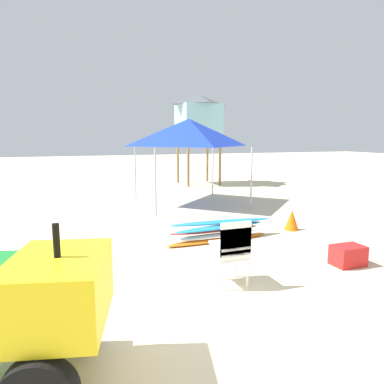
{
  "coord_description": "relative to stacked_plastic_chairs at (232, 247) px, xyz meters",
  "views": [
    {
      "loc": [
        -1.44,
        -3.82,
        2.23
      ],
      "look_at": [
        0.78,
        2.4,
        1.2
      ],
      "focal_mm": 32.99,
      "sensor_mm": 36.0,
      "label": 1
    }
  ],
  "objects": [
    {
      "name": "ground",
      "position": [
        -0.82,
        -0.74,
        -0.6
      ],
      "size": [
        80.0,
        80.0,
        0.0
      ],
      "primitive_type": "plane",
      "color": "beige"
    },
    {
      "name": "stacked_plastic_chairs",
      "position": [
        0.0,
        0.0,
        0.0
      ],
      "size": [
        0.48,
        0.48,
        1.02
      ],
      "color": "white",
      "rests_on": "ground"
    },
    {
      "name": "surfboard_pile",
      "position": [
        0.81,
        2.3,
        -0.41
      ],
      "size": [
        2.59,
        0.66,
        0.4
      ],
      "color": "orange",
      "rests_on": "ground"
    },
    {
      "name": "popup_canopy",
      "position": [
        1.59,
        6.52,
        1.77
      ],
      "size": [
        3.08,
        3.08,
        2.82
      ],
      "color": "#B2B2B7",
      "rests_on": "ground"
    },
    {
      "name": "lifeguard_tower",
      "position": [
        3.69,
        11.19,
        2.45
      ],
      "size": [
        1.98,
        1.98,
        4.17
      ],
      "color": "olive",
      "rests_on": "ground"
    },
    {
      "name": "traffic_cone_far",
      "position": [
        2.82,
        2.46,
        -0.36
      ],
      "size": [
        0.34,
        0.34,
        0.49
      ],
      "primitive_type": "cone",
      "color": "orange",
      "rests_on": "ground"
    },
    {
      "name": "cooler_box",
      "position": [
        2.31,
        0.1,
        -0.43
      ],
      "size": [
        0.54,
        0.38,
        0.35
      ],
      "primitive_type": "cube",
      "color": "red",
      "rests_on": "ground"
    }
  ]
}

